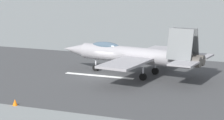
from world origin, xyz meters
TOP-DOWN VIEW (x-y plane):
  - ground_plane at (0.00, 0.00)m, footprint 400.00×400.00m
  - runway_strip at (-0.02, 0.00)m, footprint 240.00×26.00m
  - fighter_jet at (-3.48, -1.56)m, footprint 17.37×14.71m
  - marker_cone_mid at (2.26, 13.00)m, footprint 0.44×0.44m

SIDE VIEW (x-z plane):
  - ground_plane at x=0.00m, z-range 0.00..0.00m
  - runway_strip at x=-0.02m, z-range 0.00..0.02m
  - marker_cone_mid at x=2.26m, z-range 0.00..0.55m
  - fighter_jet at x=-3.48m, z-range -0.42..5.13m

